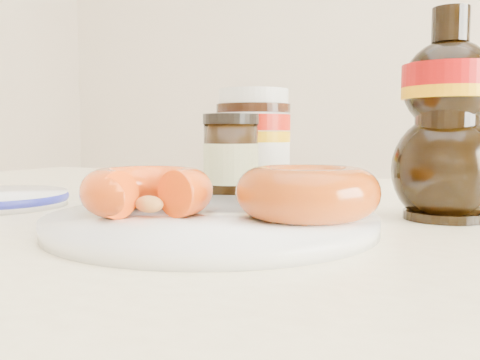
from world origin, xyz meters
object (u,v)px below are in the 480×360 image
at_px(donut_whole, 307,192).
at_px(nutella_jar, 253,138).
at_px(plate, 212,221).
at_px(donut_bitten, 147,191).
at_px(dark_jar, 231,160).
at_px(dining_table, 272,305).
at_px(syrup_bottle, 448,115).

height_order(donut_whole, nutella_jar, nutella_jar).
bearing_deg(plate, nutella_jar, 107.43).
xyz_separation_m(donut_bitten, dark_jar, (-0.01, 0.17, 0.02)).
xyz_separation_m(dining_table, syrup_bottle, (0.14, 0.05, 0.17)).
distance_m(donut_whole, nutella_jar, 0.27).
height_order(donut_bitten, donut_whole, donut_whole).
bearing_deg(syrup_bottle, donut_whole, -125.75).
bearing_deg(nutella_jar, plate, -72.57).
height_order(donut_bitten, syrup_bottle, syrup_bottle).
distance_m(donut_bitten, nutella_jar, 0.27).
bearing_deg(nutella_jar, donut_bitten, -83.29).
bearing_deg(dining_table, donut_bitten, -119.22).
distance_m(syrup_bottle, dark_jar, 0.22).
bearing_deg(donut_whole, syrup_bottle, 54.25).
xyz_separation_m(donut_whole, nutella_jar, (-0.15, 0.23, 0.04)).
xyz_separation_m(syrup_bottle, dark_jar, (-0.22, 0.02, -0.04)).
bearing_deg(syrup_bottle, nutella_jar, 154.87).
bearing_deg(donut_bitten, dining_table, 73.39).
relative_size(nutella_jar, syrup_bottle, 0.71).
xyz_separation_m(dining_table, dark_jar, (-0.07, 0.06, 0.13)).
bearing_deg(plate, donut_bitten, -155.74).
bearing_deg(plate, donut_whole, 12.23).
relative_size(donut_whole, dark_jar, 1.12).
bearing_deg(dark_jar, plate, -68.25).
xyz_separation_m(donut_whole, dark_jar, (-0.13, 0.13, 0.02)).
bearing_deg(donut_whole, dark_jar, 134.58).
distance_m(dining_table, donut_bitten, 0.17).
bearing_deg(syrup_bottle, donut_bitten, -142.72).
distance_m(dining_table, dark_jar, 0.16).
relative_size(nutella_jar, dark_jar, 1.35).
relative_size(donut_bitten, nutella_jar, 0.79).
relative_size(donut_whole, nutella_jar, 0.83).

